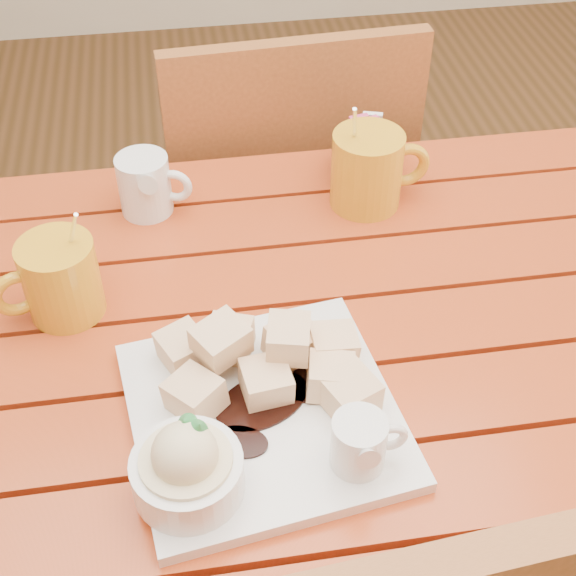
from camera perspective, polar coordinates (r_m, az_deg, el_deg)
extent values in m
cube|color=#9F3814|center=(0.84, 1.57, -15.61)|extent=(1.20, 0.11, 0.03)
cube|color=#9F3814|center=(0.90, 0.29, -9.50)|extent=(1.20, 0.11, 0.03)
cube|color=#9F3814|center=(0.98, -0.78, -4.24)|extent=(1.20, 0.11, 0.03)
cube|color=#9F3814|center=(1.06, -1.68, 0.25)|extent=(1.20, 0.11, 0.03)
cube|color=#9F3814|center=(1.14, -2.45, 4.08)|extent=(1.20, 0.11, 0.03)
cube|color=#9F3814|center=(1.23, -3.11, 7.37)|extent=(1.20, 0.11, 0.03)
cube|color=#9F3814|center=(1.28, -3.11, 5.80)|extent=(1.12, 0.04, 0.08)
cylinder|color=#9F3814|center=(1.62, 17.13, -1.91)|extent=(0.06, 0.06, 0.72)
cube|color=white|center=(0.88, -1.74, -8.94)|extent=(0.32, 0.32, 0.02)
cube|color=#E18D44|center=(0.92, -4.18, -3.64)|extent=(0.06, 0.06, 0.04)
cube|color=#E18D44|center=(0.91, -7.43, -4.35)|extent=(0.07, 0.07, 0.04)
cube|color=#E18D44|center=(0.91, 0.36, -3.89)|extent=(0.07, 0.07, 0.04)
cube|color=#E18D44|center=(0.91, 3.20, -4.12)|extent=(0.05, 0.05, 0.04)
cube|color=#E18D44|center=(0.88, 3.06, -6.34)|extent=(0.06, 0.06, 0.04)
cube|color=#E18D44|center=(0.87, -1.57, -6.68)|extent=(0.06, 0.06, 0.04)
cube|color=#E18D44|center=(0.87, -4.80, -3.74)|extent=(0.07, 0.07, 0.04)
cube|color=#E18D44|center=(0.87, 4.35, -7.41)|extent=(0.07, 0.07, 0.04)
cube|color=#E18D44|center=(0.87, -6.65, -7.55)|extent=(0.07, 0.07, 0.04)
cube|color=#E18D44|center=(0.87, 0.04, -3.60)|extent=(0.06, 0.06, 0.04)
cylinder|color=white|center=(0.80, -7.14, -13.00)|extent=(0.11, 0.11, 0.04)
cylinder|color=#FFE8BB|center=(0.79, -7.22, -12.51)|extent=(0.09, 0.09, 0.03)
sphere|color=#FFE8BB|center=(0.78, -7.35, -11.63)|extent=(0.06, 0.06, 0.06)
cone|color=#2B853E|center=(0.76, -6.42, -9.84)|extent=(0.04, 0.04, 0.03)
cone|color=#2B853E|center=(0.77, -7.30, -9.43)|extent=(0.03, 0.03, 0.03)
cylinder|color=white|center=(0.81, 5.04, -10.90)|extent=(0.06, 0.06, 0.06)
cylinder|color=black|center=(0.79, 5.15, -9.79)|extent=(0.04, 0.04, 0.01)
cone|color=white|center=(0.78, 5.60, -11.58)|extent=(0.02, 0.02, 0.03)
torus|color=white|center=(0.82, 7.27, -10.49)|extent=(0.04, 0.01, 0.04)
cylinder|color=orange|center=(1.00, -15.82, 0.63)|extent=(0.09, 0.09, 0.10)
cylinder|color=black|center=(0.98, -16.29, 2.51)|extent=(0.08, 0.08, 0.01)
torus|color=orange|center=(1.00, -18.69, -0.39)|extent=(0.06, 0.04, 0.06)
cylinder|color=silver|center=(0.99, -15.29, 2.67)|extent=(0.05, 0.05, 0.13)
cylinder|color=orange|center=(1.14, 5.61, 8.35)|extent=(0.10, 0.10, 0.11)
cylinder|color=black|center=(1.12, 5.77, 10.33)|extent=(0.08, 0.08, 0.01)
torus|color=orange|center=(1.16, 8.39, 8.63)|extent=(0.07, 0.02, 0.07)
cylinder|color=silver|center=(1.13, 4.78, 10.24)|extent=(0.03, 0.07, 0.15)
cylinder|color=white|center=(1.15, -10.17, 7.24)|extent=(0.07, 0.07, 0.09)
cylinder|color=white|center=(1.13, -10.41, 8.85)|extent=(0.06, 0.06, 0.01)
cone|color=white|center=(1.10, -10.32, 7.42)|extent=(0.04, 0.04, 0.03)
torus|color=white|center=(1.15, -8.01, 7.56)|extent=(0.05, 0.03, 0.05)
cylinder|color=black|center=(1.22, 5.36, 9.52)|extent=(0.09, 0.09, 0.07)
cube|color=#CF386A|center=(1.19, 4.95, 11.28)|extent=(0.03, 0.02, 0.04)
cube|color=white|center=(1.20, 6.00, 11.45)|extent=(0.03, 0.02, 0.04)
cube|color=#CF386A|center=(1.19, 5.69, 11.09)|extent=(0.03, 0.03, 0.04)
cube|color=brown|center=(1.66, -0.99, 5.57)|extent=(0.45, 0.45, 0.03)
cylinder|color=brown|center=(1.98, 3.21, 4.12)|extent=(0.04, 0.04, 0.43)
cylinder|color=brown|center=(1.93, -7.34, 2.63)|extent=(0.04, 0.04, 0.43)
cylinder|color=brown|center=(1.72, 6.32, -3.36)|extent=(0.04, 0.04, 0.43)
cylinder|color=brown|center=(1.67, -5.80, -5.31)|extent=(0.04, 0.04, 0.43)
cube|color=brown|center=(1.37, 0.55, 8.74)|extent=(0.43, 0.06, 0.45)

